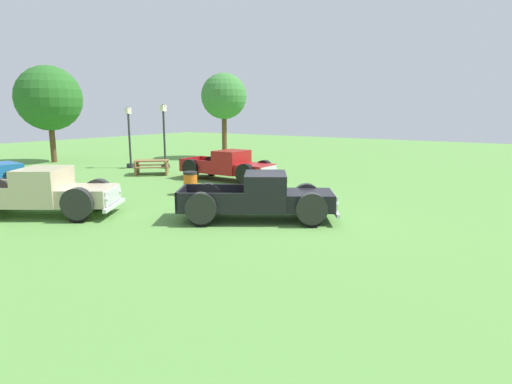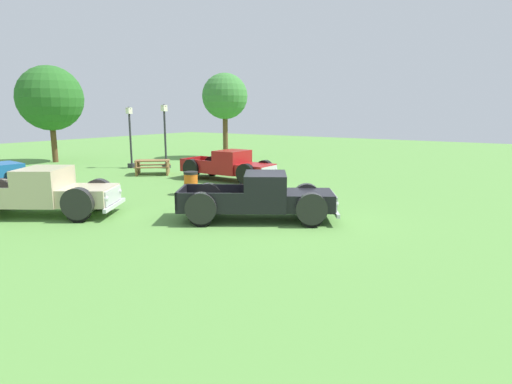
{
  "view_description": "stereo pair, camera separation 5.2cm",
  "coord_description": "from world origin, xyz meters",
  "px_view_note": "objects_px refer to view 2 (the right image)",
  "views": [
    {
      "loc": [
        -11.17,
        -6.83,
        3.44
      ],
      "look_at": [
        -0.14,
        0.52,
        0.9
      ],
      "focal_mm": 30.15,
      "sensor_mm": 36.0,
      "label": 1
    },
    {
      "loc": [
        -11.14,
        -6.88,
        3.44
      ],
      "look_at": [
        -0.14,
        0.52,
        0.9
      ],
      "focal_mm": 30.15,
      "sensor_mm": 36.0,
      "label": 2
    }
  ],
  "objects_px": {
    "lamp_post_far": "(130,136)",
    "trash_can": "(191,183)",
    "pickup_truck_behind_right": "(233,166)",
    "oak_tree_west": "(50,98)",
    "lamp_post_near": "(165,135)",
    "pickup_truck_foreground": "(267,198)",
    "pickup_truck_behind_left": "(47,193)",
    "picnic_table": "(153,165)",
    "oak_tree_center": "(225,97)"
  },
  "relations": [
    {
      "from": "oak_tree_west",
      "to": "oak_tree_center",
      "type": "bearing_deg",
      "value": -42.52
    },
    {
      "from": "pickup_truck_foreground",
      "to": "lamp_post_near",
      "type": "xyz_separation_m",
      "value": [
        7.09,
        11.7,
        1.27
      ]
    },
    {
      "from": "lamp_post_far",
      "to": "oak_tree_center",
      "type": "relative_size",
      "value": 0.6
    },
    {
      "from": "lamp_post_far",
      "to": "oak_tree_west",
      "type": "distance_m",
      "value": 6.94
    },
    {
      "from": "lamp_post_near",
      "to": "trash_can",
      "type": "relative_size",
      "value": 3.99
    },
    {
      "from": "pickup_truck_behind_right",
      "to": "trash_can",
      "type": "relative_size",
      "value": 5.19
    },
    {
      "from": "lamp_post_far",
      "to": "trash_can",
      "type": "distance_m",
      "value": 9.81
    },
    {
      "from": "pickup_truck_behind_right",
      "to": "lamp_post_near",
      "type": "relative_size",
      "value": 1.3
    },
    {
      "from": "picnic_table",
      "to": "trash_can",
      "type": "relative_size",
      "value": 2.45
    },
    {
      "from": "pickup_truck_behind_right",
      "to": "trash_can",
      "type": "height_order",
      "value": "pickup_truck_behind_right"
    },
    {
      "from": "pickup_truck_behind_left",
      "to": "lamp_post_far",
      "type": "distance_m",
      "value": 12.06
    },
    {
      "from": "lamp_post_far",
      "to": "picnic_table",
      "type": "distance_m",
      "value": 3.66
    },
    {
      "from": "pickup_truck_foreground",
      "to": "lamp_post_near",
      "type": "relative_size",
      "value": 1.34
    },
    {
      "from": "picnic_table",
      "to": "lamp_post_near",
      "type": "bearing_deg",
      "value": 29.57
    },
    {
      "from": "oak_tree_west",
      "to": "pickup_truck_foreground",
      "type": "bearing_deg",
      "value": -104.23
    },
    {
      "from": "pickup_truck_behind_right",
      "to": "trash_can",
      "type": "distance_m",
      "value": 3.79
    },
    {
      "from": "pickup_truck_behind_right",
      "to": "oak_tree_west",
      "type": "bearing_deg",
      "value": 91.66
    },
    {
      "from": "pickup_truck_behind_left",
      "to": "pickup_truck_behind_right",
      "type": "distance_m",
      "value": 9.08
    },
    {
      "from": "pickup_truck_foreground",
      "to": "trash_can",
      "type": "bearing_deg",
      "value": 69.89
    },
    {
      "from": "pickup_truck_behind_left",
      "to": "oak_tree_west",
      "type": "height_order",
      "value": "oak_tree_west"
    },
    {
      "from": "pickup_truck_behind_left",
      "to": "picnic_table",
      "type": "distance_m",
      "value": 9.31
    },
    {
      "from": "pickup_truck_behind_left",
      "to": "picnic_table",
      "type": "xyz_separation_m",
      "value": [
        8.37,
        4.08,
        -0.26
      ]
    },
    {
      "from": "pickup_truck_behind_left",
      "to": "pickup_truck_behind_right",
      "type": "bearing_deg",
      "value": -5.48
    },
    {
      "from": "pickup_truck_foreground",
      "to": "lamp_post_far",
      "type": "height_order",
      "value": "lamp_post_far"
    },
    {
      "from": "pickup_truck_behind_left",
      "to": "pickup_truck_behind_right",
      "type": "height_order",
      "value": "pickup_truck_behind_left"
    },
    {
      "from": "pickup_truck_foreground",
      "to": "picnic_table",
      "type": "height_order",
      "value": "pickup_truck_foreground"
    },
    {
      "from": "pickup_truck_behind_left",
      "to": "lamp_post_near",
      "type": "relative_size",
      "value": 1.41
    },
    {
      "from": "lamp_post_far",
      "to": "trash_can",
      "type": "height_order",
      "value": "lamp_post_far"
    },
    {
      "from": "pickup_truck_behind_right",
      "to": "lamp_post_far",
      "type": "distance_m",
      "value": 8.2
    },
    {
      "from": "oak_tree_west",
      "to": "lamp_post_far",
      "type": "bearing_deg",
      "value": -81.48
    },
    {
      "from": "pickup_truck_behind_left",
      "to": "trash_can",
      "type": "relative_size",
      "value": 5.62
    },
    {
      "from": "pickup_truck_foreground",
      "to": "pickup_truck_behind_left",
      "type": "relative_size",
      "value": 0.95
    },
    {
      "from": "pickup_truck_behind_right",
      "to": "oak_tree_center",
      "type": "height_order",
      "value": "oak_tree_center"
    },
    {
      "from": "pickup_truck_behind_right",
      "to": "oak_tree_west",
      "type": "xyz_separation_m",
      "value": [
        -0.42,
        14.58,
        3.46
      ]
    },
    {
      "from": "picnic_table",
      "to": "pickup_truck_behind_right",
      "type": "bearing_deg",
      "value": -82.28
    },
    {
      "from": "picnic_table",
      "to": "lamp_post_far",
      "type": "bearing_deg",
      "value": 68.79
    },
    {
      "from": "lamp_post_near",
      "to": "picnic_table",
      "type": "distance_m",
      "value": 2.99
    },
    {
      "from": "pickup_truck_behind_right",
      "to": "lamp_post_near",
      "type": "bearing_deg",
      "value": 75.77
    },
    {
      "from": "pickup_truck_foreground",
      "to": "picnic_table",
      "type": "bearing_deg",
      "value": 65.11
    },
    {
      "from": "lamp_post_near",
      "to": "oak_tree_center",
      "type": "bearing_deg",
      "value": 4.83
    },
    {
      "from": "lamp_post_far",
      "to": "pickup_truck_behind_right",
      "type": "bearing_deg",
      "value": -93.89
    },
    {
      "from": "lamp_post_near",
      "to": "oak_tree_west",
      "type": "relative_size",
      "value": 0.6
    },
    {
      "from": "pickup_truck_behind_right",
      "to": "lamp_post_near",
      "type": "distance_m",
      "value": 6.54
    },
    {
      "from": "oak_tree_center",
      "to": "lamp_post_far",
      "type": "bearing_deg",
      "value": 170.08
    },
    {
      "from": "pickup_truck_behind_right",
      "to": "oak_tree_center",
      "type": "relative_size",
      "value": 0.82
    },
    {
      "from": "lamp_post_near",
      "to": "pickup_truck_behind_right",
      "type": "bearing_deg",
      "value": -104.23
    },
    {
      "from": "pickup_truck_foreground",
      "to": "lamp_post_near",
      "type": "height_order",
      "value": "lamp_post_near"
    },
    {
      "from": "lamp_post_near",
      "to": "oak_tree_west",
      "type": "bearing_deg",
      "value": 103.46
    },
    {
      "from": "lamp_post_far",
      "to": "oak_tree_west",
      "type": "bearing_deg",
      "value": 98.52
    },
    {
      "from": "pickup_truck_foreground",
      "to": "picnic_table",
      "type": "relative_size",
      "value": 2.18
    }
  ]
}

